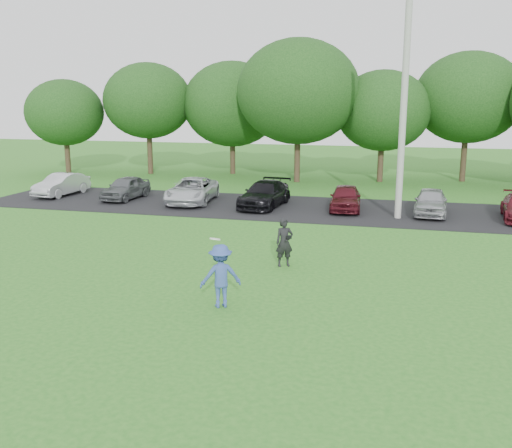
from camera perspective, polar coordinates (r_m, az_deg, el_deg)
The scene contains 7 objects.
ground at distance 14.76m, azimuth -3.40°, elevation -7.80°, with size 100.00×100.00×0.00m, color #286D1F.
parking_lot at distance 27.01m, azimuth 5.00°, elevation 1.56°, with size 32.00×6.50×0.03m, color black.
utility_pole at distance 24.96m, azimuth 14.63°, elevation 12.80°, with size 0.28×0.28×10.83m, color #A7A8A2.
frisbee_player at distance 14.21m, azimuth -3.56°, elevation -5.19°, with size 1.19×1.01×1.78m.
camera_bystander at distance 17.60m, azimuth 2.86°, elevation -1.85°, with size 0.66×0.58×1.51m.
parked_cars at distance 26.95m, azimuth 4.56°, elevation 2.83°, with size 28.15×4.60×1.20m.
tree_row at distance 36.04m, azimuth 10.19°, elevation 11.98°, with size 42.39×9.85×8.64m.
Camera 1 is at (4.26, -13.18, 5.12)m, focal length 40.00 mm.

